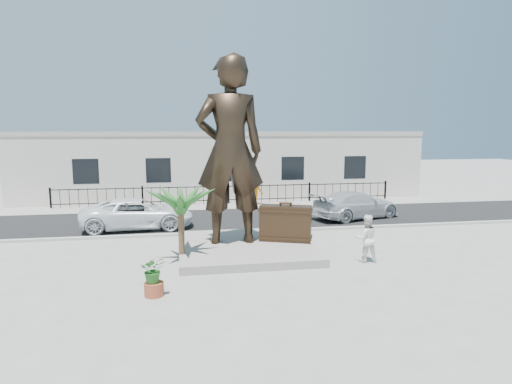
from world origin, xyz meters
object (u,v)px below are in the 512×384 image
at_px(suitcase, 286,223).
at_px(car_white, 138,214).
at_px(statue, 230,151).
at_px(tourist, 366,238).

relative_size(suitcase, car_white, 0.39).
relative_size(statue, car_white, 1.38).
relative_size(statue, suitcase, 3.55).
distance_m(tourist, car_white, 11.16).
height_order(statue, car_white, statue).
xyz_separation_m(statue, car_white, (-4.08, 4.39, -3.22)).
bearing_deg(statue, tourist, 150.97).
bearing_deg(statue, suitcase, 173.21).
bearing_deg(car_white, tourist, -131.36).
xyz_separation_m(suitcase, tourist, (2.47, -2.28, -0.16)).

